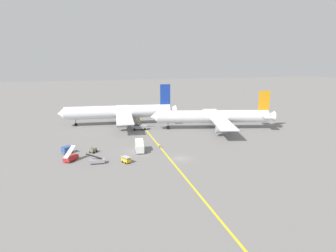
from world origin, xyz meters
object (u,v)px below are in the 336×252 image
object	(u,v)px
gse_gpu_cart_small	(93,150)
ground_crew_wing_walker_right	(160,145)
gse_container_dolly_flat	(67,150)
airliner_at_gate_left	(119,112)
ground_crew_ramp_agent_by_cones	(137,144)
gse_stair_truck_yellow	(71,157)
gse_baggage_cart_near_cluster	(126,160)
airliner_being_pushed	(214,117)
pushback_tug	(139,127)
gse_belt_loader_portside	(97,161)
gse_catering_truck_tall	(140,146)

from	to	relation	value
gse_gpu_cart_small	ground_crew_wing_walker_right	distance (m)	20.56
gse_gpu_cart_small	gse_container_dolly_flat	size ratio (longest dim) A/B	0.68
airliner_at_gate_left	ground_crew_ramp_agent_by_cones	bearing A→B (deg)	-86.13
gse_stair_truck_yellow	ground_crew_wing_walker_right	bearing A→B (deg)	11.56
airliner_at_gate_left	gse_baggage_cart_near_cluster	bearing A→B (deg)	-93.44
airliner_being_pushed	ground_crew_ramp_agent_by_cones	size ratio (longest dim) A/B	29.45
pushback_tug	gse_belt_loader_portside	size ratio (longest dim) A/B	1.83
gse_belt_loader_portside	gse_container_dolly_flat	size ratio (longest dim) A/B	1.28
gse_belt_loader_portside	gse_stair_truck_yellow	world-z (taller)	gse_stair_truck_yellow
gse_gpu_cart_small	ground_crew_ramp_agent_by_cones	distance (m)	13.97
airliner_at_gate_left	ground_crew_ramp_agent_by_cones	distance (m)	34.65
gse_belt_loader_portside	gse_catering_truck_tall	bearing A→B (deg)	29.92
airliner_being_pushed	gse_gpu_cart_small	xyz separation A→B (m)	(-47.32, -18.90, -4.22)
gse_gpu_cart_small	gse_belt_loader_portside	world-z (taller)	gse_belt_loader_portside
gse_catering_truck_tall	ground_crew_ramp_agent_by_cones	bearing A→B (deg)	89.48
airliner_at_gate_left	airliner_being_pushed	distance (m)	39.92
gse_gpu_cart_small	airliner_at_gate_left	bearing A→B (deg)	72.54
ground_crew_ramp_agent_by_cones	gse_container_dolly_flat	bearing A→B (deg)	-177.65
gse_baggage_cart_near_cluster	ground_crew_ramp_agent_by_cones	size ratio (longest dim) A/B	1.87
ground_crew_ramp_agent_by_cones	gse_belt_loader_portside	bearing A→B (deg)	-136.83
pushback_tug	gse_baggage_cart_near_cluster	world-z (taller)	pushback_tug
gse_gpu_cart_small	gse_baggage_cart_near_cluster	size ratio (longest dim) A/B	0.83
airliner_being_pushed	ground_crew_wing_walker_right	bearing A→B (deg)	-144.14
ground_crew_ramp_agent_by_cones	gse_catering_truck_tall	bearing A→B (deg)	-90.52
gse_baggage_cart_near_cluster	gse_container_dolly_flat	xyz separation A→B (m)	(-16.27, 12.66, 0.31)
pushback_tug	gse_stair_truck_yellow	bearing A→B (deg)	-128.00
gse_belt_loader_portside	gse_stair_truck_yellow	xyz separation A→B (m)	(-7.05, 4.02, 0.20)
pushback_tug	gse_baggage_cart_near_cluster	distance (m)	37.63
gse_gpu_cart_small	gse_belt_loader_portside	size ratio (longest dim) A/B	0.53
pushback_tug	gse_stair_truck_yellow	world-z (taller)	gse_stair_truck_yellow
ground_crew_ramp_agent_by_cones	gse_stair_truck_yellow	bearing A→B (deg)	-157.90
gse_container_dolly_flat	gse_gpu_cart_small	bearing A→B (deg)	-9.81
gse_gpu_cart_small	gse_baggage_cart_near_cluster	world-z (taller)	gse_gpu_cart_small
gse_catering_truck_tall	gse_container_dolly_flat	xyz separation A→B (m)	(-21.42, 3.84, -0.58)
airliner_being_pushed	gse_belt_loader_portside	bearing A→B (deg)	-148.18
ground_crew_wing_walker_right	gse_baggage_cart_near_cluster	bearing A→B (deg)	-137.65
gse_belt_loader_portside	ground_crew_wing_walker_right	world-z (taller)	gse_belt_loader_portside
gse_belt_loader_portside	gse_catering_truck_tall	size ratio (longest dim) A/B	0.83
gse_belt_loader_portside	gse_baggage_cart_near_cluster	bearing A→B (deg)	-10.29
gse_catering_truck_tall	airliner_being_pushed	bearing A→B (deg)	32.54
airliner_at_gate_left	gse_baggage_cart_near_cluster	xyz separation A→B (m)	(-2.88, -47.82, -4.56)
pushback_tug	ground_crew_wing_walker_right	bearing A→B (deg)	-84.32
gse_belt_loader_portside	ground_crew_wing_walker_right	distance (m)	21.87
gse_container_dolly_flat	gse_baggage_cart_near_cluster	bearing A→B (deg)	-37.90
airliner_being_pushed	gse_stair_truck_yellow	world-z (taller)	airliner_being_pushed
airliner_being_pushed	ground_crew_ramp_agent_by_cones	world-z (taller)	airliner_being_pushed
airliner_at_gate_left	gse_catering_truck_tall	bearing A→B (deg)	-86.66
pushback_tug	ground_crew_wing_walker_right	world-z (taller)	pushback_tug
ground_crew_wing_walker_right	airliner_at_gate_left	bearing A→B (deg)	103.82
pushback_tug	gse_gpu_cart_small	size ratio (longest dim) A/B	3.47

